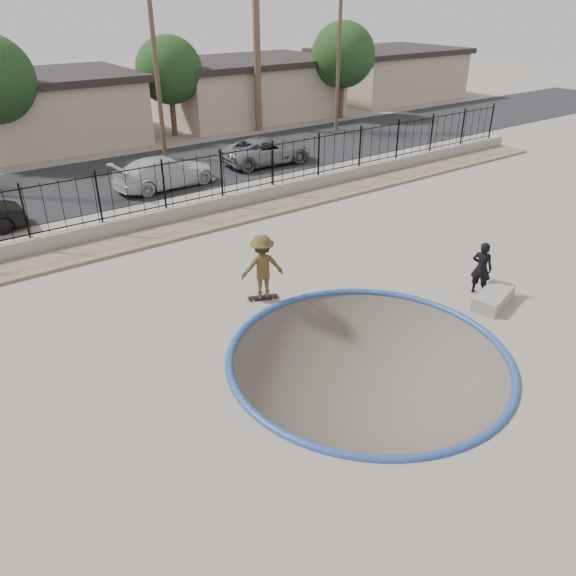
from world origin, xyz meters
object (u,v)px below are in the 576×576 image
(videographer, at_px, (482,268))
(car_d, at_px, (267,151))
(skateboard, at_px, (263,297))
(concrete_ledge, at_px, (493,298))
(skater, at_px, (262,270))
(car_c, at_px, (165,172))

(videographer, bearing_deg, car_d, -31.21)
(skateboard, bearing_deg, concrete_ledge, -15.34)
(skater, xyz_separation_m, car_c, (2.34, 11.43, -0.23))
(skateboard, relative_size, car_d, 0.18)
(skateboard, xyz_separation_m, videographer, (5.38, -3.45, 0.75))
(skater, distance_m, car_c, 11.67)
(videographer, bearing_deg, concrete_ledge, 141.44)
(videographer, distance_m, concrete_ledge, 0.95)
(car_d, bearing_deg, skater, 148.50)
(skateboard, xyz_separation_m, car_c, (2.34, 11.43, 0.66))
(skater, height_order, car_d, skater)
(car_c, bearing_deg, skater, 165.05)
(videographer, relative_size, car_c, 0.34)
(skateboard, height_order, videographer, videographer)
(videographer, distance_m, car_d, 15.73)
(skater, xyz_separation_m, car_d, (8.30, 12.00, -0.25))
(skater, bearing_deg, concrete_ledge, 160.82)
(skater, xyz_separation_m, concrete_ledge, (5.16, -4.15, -0.75))
(skateboard, relative_size, car_c, 0.19)
(skater, height_order, car_c, skater)
(skater, xyz_separation_m, videographer, (5.38, -3.45, -0.14))
(concrete_ledge, distance_m, car_d, 16.46)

